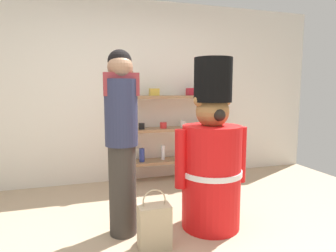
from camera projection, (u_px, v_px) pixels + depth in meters
back_wall at (116, 92)px, 4.16m from camera, size 6.40×0.12×2.60m
merchandise_shelf at (174, 128)px, 4.26m from camera, size 1.34×0.35×1.57m
teddy_bear_guard at (212, 160)px, 2.76m from camera, size 0.74×0.58×1.62m
person_shopper at (122, 137)px, 2.58m from camera, size 0.31×0.29×1.68m
shopping_bag at (154, 226)px, 2.42m from camera, size 0.27×0.16×0.52m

